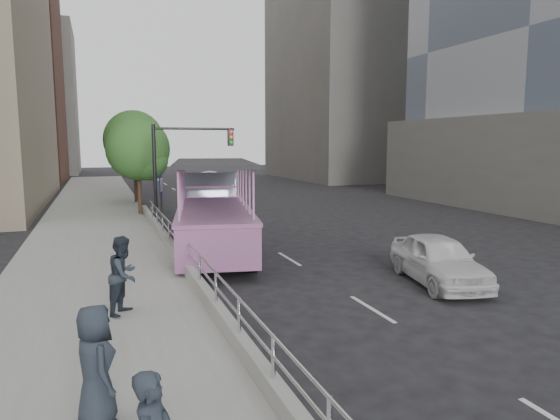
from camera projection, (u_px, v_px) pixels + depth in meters
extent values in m
plane|color=black|center=(306.00, 291.00, 14.52)|extent=(160.00, 160.00, 0.00)
cube|color=gray|center=(96.00, 238.00, 21.86)|extent=(5.50, 80.00, 0.30)
cube|color=#A0A09B|center=(187.00, 268.00, 15.26)|extent=(0.24, 30.00, 0.36)
cylinder|color=silver|center=(273.00, 356.00, 7.74)|extent=(0.07, 0.07, 0.70)
cylinder|color=silver|center=(239.00, 315.00, 9.60)|extent=(0.07, 0.07, 0.70)
cylinder|color=silver|center=(216.00, 287.00, 11.46)|extent=(0.07, 0.07, 0.70)
cylinder|color=silver|center=(199.00, 267.00, 13.32)|extent=(0.07, 0.07, 0.70)
cylinder|color=silver|center=(187.00, 252.00, 15.19)|extent=(0.07, 0.07, 0.70)
cylinder|color=silver|center=(177.00, 240.00, 17.05)|extent=(0.07, 0.07, 0.70)
cylinder|color=silver|center=(169.00, 230.00, 18.91)|extent=(0.07, 0.07, 0.70)
cylinder|color=silver|center=(163.00, 222.00, 20.77)|extent=(0.07, 0.07, 0.70)
cylinder|color=silver|center=(157.00, 216.00, 22.63)|extent=(0.07, 0.07, 0.70)
cylinder|color=silver|center=(153.00, 210.00, 24.49)|extent=(0.07, 0.07, 0.70)
cylinder|color=silver|center=(187.00, 252.00, 15.19)|extent=(0.06, 22.00, 0.06)
cylinder|color=silver|center=(186.00, 241.00, 15.14)|extent=(0.06, 22.00, 0.06)
cylinder|color=black|center=(182.00, 261.00, 16.29)|extent=(0.53, 0.99, 0.94)
cylinder|color=black|center=(252.00, 258.00, 16.66)|extent=(0.53, 0.99, 0.94)
cylinder|color=black|center=(184.00, 243.00, 19.15)|extent=(0.53, 0.99, 0.94)
cylinder|color=black|center=(244.00, 241.00, 19.52)|extent=(0.53, 0.99, 0.94)
cylinder|color=black|center=(186.00, 230.00, 22.01)|extent=(0.53, 0.99, 0.94)
cylinder|color=black|center=(238.00, 229.00, 22.38)|extent=(0.53, 0.99, 0.94)
cube|color=#C37BB6|center=(214.00, 226.00, 19.46)|extent=(4.16, 8.90, 1.31)
cube|color=#C37BB6|center=(210.00, 204.00, 24.33)|extent=(2.93, 2.66, 1.63)
cylinder|color=#C37BB6|center=(210.00, 196.00, 25.16)|extent=(2.55, 1.18, 2.45)
cube|color=#854D7B|center=(218.00, 250.00, 15.12)|extent=(2.63, 0.85, 1.31)
cube|color=#854D7B|center=(213.00, 208.00, 19.36)|extent=(4.35, 9.23, 0.13)
cube|color=#252527|center=(213.00, 163.00, 18.72)|extent=(4.01, 7.29, 0.15)
cube|color=#8D99A7|center=(211.00, 185.00, 22.39)|extent=(2.40, 0.66, 1.09)
cube|color=#C37BB6|center=(211.00, 191.00, 22.90)|extent=(2.45, 1.46, 0.52)
imported|color=silver|center=(439.00, 259.00, 15.29)|extent=(2.66, 4.68, 1.50)
imported|color=#232A33|center=(124.00, 275.00, 11.69)|extent=(1.06, 1.13, 1.85)
imported|color=#232A33|center=(96.00, 366.00, 7.02)|extent=(0.77, 0.98, 1.77)
cylinder|color=black|center=(162.00, 210.00, 21.92)|extent=(0.09, 0.09, 2.69)
cube|color=#0B134E|center=(161.00, 185.00, 21.77)|extent=(0.20, 0.65, 0.97)
cube|color=silver|center=(161.00, 185.00, 21.78)|extent=(0.13, 0.42, 0.59)
cylinder|color=black|center=(155.00, 177.00, 24.82)|extent=(0.18, 0.18, 5.20)
cylinder|color=black|center=(194.00, 129.00, 25.18)|extent=(4.20, 0.12, 0.12)
cube|color=black|center=(231.00, 138.00, 25.88)|extent=(0.28, 0.22, 0.85)
sphere|color=red|center=(231.00, 132.00, 25.72)|extent=(0.16, 0.16, 0.16)
cylinder|color=#3E2B1C|center=(140.00, 192.00, 28.05)|extent=(0.22, 0.22, 3.08)
sphere|color=#305321|center=(138.00, 149.00, 27.73)|extent=(3.52, 3.52, 3.52)
sphere|color=#305321|center=(146.00, 159.00, 27.66)|extent=(2.42, 2.42, 2.42)
cylinder|color=#3E2B1C|center=(136.00, 181.00, 33.68)|extent=(0.22, 0.22, 3.47)
sphere|color=#305321|center=(134.00, 140.00, 33.31)|extent=(3.97, 3.97, 3.97)
sphere|color=#305321|center=(141.00, 150.00, 33.25)|extent=(2.73, 2.73, 2.73)
cube|color=slate|center=(369.00, 45.00, 60.30)|extent=(20.00, 20.00, 32.00)
cube|color=slate|center=(12.00, 100.00, 67.32)|extent=(16.00, 14.00, 20.00)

